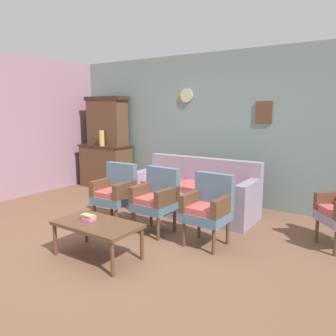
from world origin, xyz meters
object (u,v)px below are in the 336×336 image
at_px(side_cabinet, 106,166).
at_px(armchair_near_cabinet, 115,191).
at_px(vase_on_cabinet, 102,138).
at_px(armchair_row_middle, 156,197).
at_px(coffee_table, 97,226).
at_px(armchair_by_doorway, 208,206).
at_px(floral_couch, 195,195).
at_px(book_stack_on_table, 89,217).

bearing_deg(side_cabinet, armchair_near_cabinet, -41.93).
height_order(vase_on_cabinet, armchair_row_middle, vase_on_cabinet).
relative_size(armchair_near_cabinet, coffee_table, 0.90).
bearing_deg(armchair_by_doorway, floral_couch, 127.24).
distance_m(side_cabinet, floral_couch, 2.66).
bearing_deg(armchair_by_doorway, book_stack_on_table, -133.78).
bearing_deg(side_cabinet, book_stack_on_table, -48.46).
height_order(floral_couch, armchair_by_doorway, same).
bearing_deg(armchair_row_middle, vase_on_cabinet, 150.18).
height_order(side_cabinet, armchair_near_cabinet, side_cabinet).
bearing_deg(armchair_near_cabinet, vase_on_cabinet, 139.97).
bearing_deg(side_cabinet, armchair_row_middle, -31.99).
bearing_deg(armchair_near_cabinet, coffee_table, -56.85).
bearing_deg(vase_on_cabinet, floral_couch, -8.92).
bearing_deg(book_stack_on_table, armchair_by_doorway, 46.22).
height_order(floral_couch, coffee_table, floral_couch).
bearing_deg(side_cabinet, coffee_table, -46.81).
height_order(side_cabinet, armchair_row_middle, side_cabinet).
xyz_separation_m(armchair_row_middle, armchair_by_doorway, (0.80, 0.02, 0.00)).
distance_m(floral_couch, armchair_by_doorway, 1.27).
height_order(vase_on_cabinet, floral_couch, vase_on_cabinet).
bearing_deg(armchair_near_cabinet, book_stack_on_table, -62.95).
xyz_separation_m(floral_couch, book_stack_on_table, (-0.25, -2.06, 0.13)).
distance_m(vase_on_cabinet, armchair_by_doorway, 3.59).
distance_m(armchair_near_cabinet, armchair_by_doorway, 1.52).
relative_size(side_cabinet, armchair_near_cabinet, 1.28).
bearing_deg(vase_on_cabinet, armchair_by_doorway, -23.18).
bearing_deg(armchair_by_doorway, armchair_row_middle, -178.91).
bearing_deg(vase_on_cabinet, book_stack_on_table, -47.56).
relative_size(side_cabinet, armchair_row_middle, 1.28).
bearing_deg(armchair_row_middle, armchair_by_doorway, 1.09).
bearing_deg(armchair_row_middle, floral_couch, 88.00).
distance_m(vase_on_cabinet, armchair_near_cabinet, 2.34).
xyz_separation_m(vase_on_cabinet, floral_couch, (2.50, -0.39, -0.77)).
xyz_separation_m(vase_on_cabinet, coffee_table, (2.39, -2.46, -0.72)).
xyz_separation_m(floral_couch, armchair_by_doorway, (0.76, -1.00, 0.17)).
bearing_deg(armchair_near_cabinet, side_cabinet, 138.07).
height_order(armchair_near_cabinet, armchair_by_doorway, same).
distance_m(side_cabinet, book_stack_on_table, 3.53).
distance_m(armchair_by_doorway, coffee_table, 1.38).
bearing_deg(vase_on_cabinet, side_cabinet, 116.89).
xyz_separation_m(floral_couch, armchair_row_middle, (-0.04, -1.02, 0.17)).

